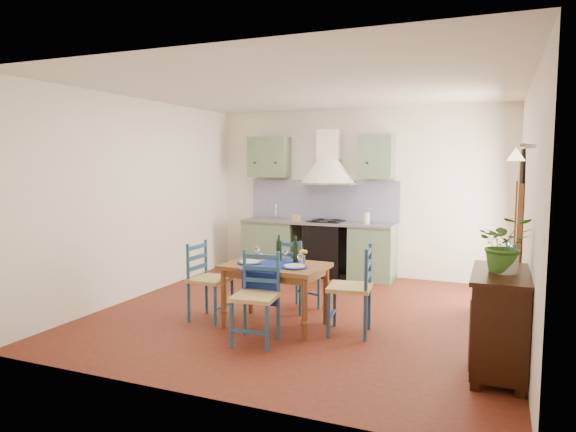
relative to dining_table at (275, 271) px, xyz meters
The scene contains 13 objects.
floor 0.89m from the dining_table, 76.20° to the left, with size 5.00×5.00×0.00m, color #481D0F.
back_wall 2.93m from the dining_table, 96.36° to the left, with size 5.00×0.96×2.80m.
right_wall 2.87m from the dining_table, 18.35° to the left, with size 0.26×5.00×2.80m.
left_wall 2.54m from the dining_table, 165.76° to the left, with size 0.04×5.00×2.80m, color white.
ceiling 2.24m from the dining_table, 76.20° to the left, with size 5.00×5.00×0.01m, color silver.
dining_table is the anchor object (origin of this frame).
chair_near 0.61m from the dining_table, 86.23° to the right, with size 0.50×0.50×0.96m.
chair_far 0.71m from the dining_table, 90.45° to the left, with size 0.56×0.56×0.94m.
chair_left 0.88m from the dining_table, behind, with size 0.46×0.46×0.94m.
chair_right 0.92m from the dining_table, ahead, with size 0.52×0.52×1.00m.
chair_spare 2.81m from the dining_table, 32.14° to the left, with size 0.52×0.52×0.91m.
sideboard 2.46m from the dining_table, 11.06° to the right, with size 0.50×1.05×0.94m.
potted_plant 2.53m from the dining_table, 10.96° to the right, with size 0.45×0.39×0.50m, color #356822.
Camera 1 is at (2.21, -5.94, 1.91)m, focal length 32.00 mm.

